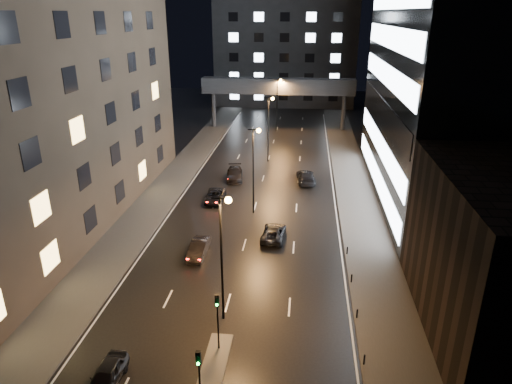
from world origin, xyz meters
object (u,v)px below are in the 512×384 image
car_away_a (106,376)px  car_away_c (215,196)px  car_away_d (235,174)px  car_toward_b (306,176)px  car_away_b (199,249)px  car_toward_a (274,233)px

car_away_a → car_away_c: 30.44m
car_away_d → car_toward_b: 9.97m
car_away_b → car_toward_a: 8.19m
car_away_a → car_away_b: size_ratio=0.94×
car_toward_a → car_toward_b: (3.16, 17.43, 0.15)m
car_away_b → car_toward_a: car_away_b is taller
car_away_c → car_toward_a: (8.00, -9.23, -0.00)m
car_away_a → car_away_b: (2.00, 16.87, 0.02)m
car_away_a → car_toward_a: bearing=67.6°
car_away_a → car_toward_b: car_toward_b is taller
car_toward_a → car_toward_b: 17.71m
car_away_a → car_toward_b: (12.12, 38.62, 0.11)m
car_toward_b → car_toward_a: bearing=73.5°
car_away_b → car_away_d: (0.14, 21.87, 0.05)m
car_away_d → car_toward_a: bearing=-76.6°
car_away_a → car_away_d: 38.79m
car_away_d → car_toward_b: bearing=-8.5°
car_away_c → car_toward_b: bearing=34.1°
car_toward_a → car_away_c: bearing=-45.4°
car_away_b → car_toward_a: bearing=32.8°
car_toward_a → car_away_a: bearing=70.8°
car_away_d → car_toward_b: size_ratio=0.94×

